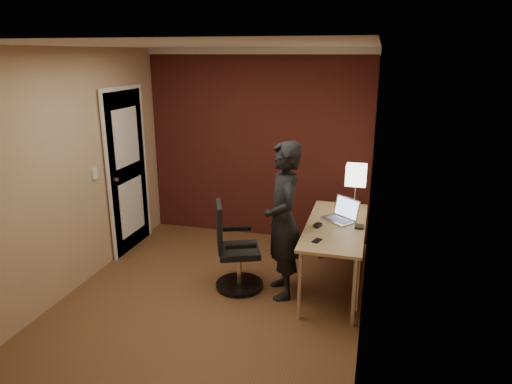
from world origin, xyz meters
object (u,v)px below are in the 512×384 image
at_px(person, 283,221).
at_px(laptop, 342,214).
at_px(mouse, 317,225).
at_px(office_chair, 233,252).
at_px(desk, 342,237).
at_px(phone, 317,241).
at_px(wallet, 359,227).
at_px(desk_lamp, 356,175).

bearing_deg(person, laptop, 105.01).
relative_size(mouse, office_chair, 0.11).
relative_size(desk, mouse, 15.00).
distance_m(mouse, person, 0.37).
bearing_deg(person, mouse, 91.31).
xyz_separation_m(phone, person, (-0.38, 0.23, 0.08)).
bearing_deg(mouse, person, -136.39).
distance_m(wallet, office_chair, 1.34).
bearing_deg(mouse, desk, 43.95).
bearing_deg(wallet, desk_lamp, 99.59).
bearing_deg(phone, laptop, 93.67).
bearing_deg(wallet, laptop, 134.04).
height_order(desk, laptop, laptop).
height_order(mouse, office_chair, office_chair).
bearing_deg(office_chair, mouse, 10.93).
relative_size(phone, person, 0.07).
height_order(desk_lamp, laptop, desk_lamp).
distance_m(laptop, wallet, 0.28).
bearing_deg(person, desk, 91.45).
relative_size(laptop, person, 0.26).
distance_m(desk_lamp, phone, 1.08).
distance_m(office_chair, person, 0.66).
relative_size(desk, person, 0.92).
bearing_deg(desk, laptop, 98.02).
bearing_deg(person, desk_lamp, 115.50).
height_order(phone, wallet, wallet).
bearing_deg(office_chair, laptop, 22.26).
bearing_deg(phone, wallet, 70.10).
height_order(mouse, phone, mouse).
bearing_deg(desk, desk_lamp, 80.17).
bearing_deg(desk, mouse, -156.31).
relative_size(mouse, wallet, 0.91).
xyz_separation_m(desk, phone, (-0.21, -0.48, 0.13)).
height_order(mouse, wallet, mouse).
xyz_separation_m(laptop, wallet, (0.19, -0.20, -0.05)).
xyz_separation_m(wallet, office_chair, (-1.27, -0.25, -0.32)).
distance_m(desk_lamp, office_chair, 1.58).
distance_m(desk_lamp, person, 1.04).
distance_m(desk_lamp, mouse, 0.78).
bearing_deg(phone, desk_lamp, 92.51).
relative_size(wallet, person, 0.07).
relative_size(wallet, office_chair, 0.12).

